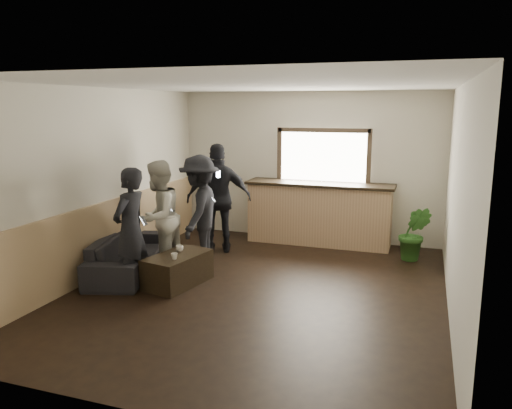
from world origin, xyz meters
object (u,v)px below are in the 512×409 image
at_px(coffee_table, 178,269).
at_px(person_d, 219,198).
at_px(bar_counter, 319,210).
at_px(potted_plant, 414,234).
at_px(cup_b, 174,256).
at_px(person_b, 159,217).
at_px(sofa, 128,253).
at_px(person_a, 130,229).
at_px(person_c, 200,210).
at_px(cup_a, 180,248).

height_order(coffee_table, person_d, person_d).
distance_m(coffee_table, person_d, 1.88).
distance_m(bar_counter, potted_plant, 1.81).
xyz_separation_m(cup_b, potted_plant, (3.11, 2.50, -0.03)).
xyz_separation_m(potted_plant, person_b, (-3.71, -1.84, 0.40)).
bearing_deg(sofa, person_a, -158.29).
bearing_deg(person_b, potted_plant, 115.63).
xyz_separation_m(potted_plant, person_c, (-3.27, -1.31, 0.43)).
bearing_deg(cup_b, person_b, 132.60).
bearing_deg(person_c, cup_a, -5.75).
height_order(person_a, person_c, person_c).
relative_size(sofa, person_c, 1.13).
relative_size(person_b, person_c, 0.97).
bearing_deg(person_a, coffee_table, 124.05).
height_order(coffee_table, cup_a, cup_a).
distance_m(person_a, person_b, 0.78).
relative_size(bar_counter, person_b, 1.56).
bearing_deg(sofa, cup_a, -111.66).
height_order(coffee_table, potted_plant, potted_plant).
height_order(cup_b, person_c, person_c).
bearing_deg(bar_counter, person_a, -122.29).
height_order(cup_b, person_b, person_b).
xyz_separation_m(sofa, potted_plant, (4.16, 2.03, 0.17)).
bearing_deg(potted_plant, cup_b, -141.26).
height_order(bar_counter, person_a, bar_counter).
bearing_deg(cup_b, sofa, 156.34).
distance_m(cup_a, cup_b, 0.38).
bearing_deg(cup_b, coffee_table, 107.02).
xyz_separation_m(coffee_table, person_c, (-0.09, 0.97, 0.67)).
bearing_deg(cup_b, cup_a, 106.68).
relative_size(cup_b, person_d, 0.05).
relative_size(sofa, person_a, 1.17).
distance_m(sofa, cup_b, 1.17).
height_order(coffee_table, person_b, person_b).
distance_m(person_b, person_d, 1.37).
bearing_deg(coffee_table, sofa, 165.81).
height_order(cup_a, person_d, person_d).
xyz_separation_m(person_b, person_d, (0.46, 1.28, 0.09)).
bearing_deg(person_b, sofa, -67.39).
xyz_separation_m(cup_a, cup_b, (0.11, -0.37, -0.00)).
relative_size(person_b, person_d, 0.91).
xyz_separation_m(sofa, person_c, (0.89, 0.72, 0.60)).
bearing_deg(potted_plant, person_b, -153.64).
height_order(person_c, person_d, person_d).
height_order(person_a, person_b, person_b).
bearing_deg(potted_plant, person_a, -144.83).
xyz_separation_m(coffee_table, cup_b, (0.06, -0.21, 0.27)).
relative_size(cup_b, person_c, 0.05).
relative_size(cup_a, person_a, 0.06).
distance_m(potted_plant, person_b, 4.16).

